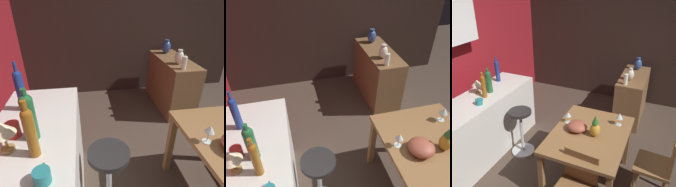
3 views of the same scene
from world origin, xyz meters
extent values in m
plane|color=#47382D|center=(0.00, 0.00, 0.00)|extent=(9.00, 9.00, 0.00)
cube|color=#33231E|center=(2.55, 0.30, 1.30)|extent=(0.10, 4.40, 2.60)
cube|color=olive|center=(-0.03, -0.21, 0.72)|extent=(1.12, 0.86, 0.04)
cube|color=olive|center=(-0.54, 0.18, 0.35)|extent=(0.06, 0.06, 0.70)
cube|color=olive|center=(0.48, 0.18, 0.35)|extent=(0.06, 0.06, 0.70)
cube|color=olive|center=(0.48, -0.59, 0.35)|extent=(0.06, 0.06, 0.70)
cube|color=silver|center=(-0.20, 1.39, 0.45)|extent=(2.10, 0.60, 0.90)
cube|color=brown|center=(1.82, -0.41, 0.41)|extent=(1.10, 0.44, 0.82)
cube|color=olive|center=(-0.48, -0.27, 0.63)|extent=(0.06, 0.38, 0.39)
cube|color=olive|center=(0.07, -0.96, 0.45)|extent=(0.43, 0.43, 0.04)
cube|color=olive|center=(0.06, -1.14, 0.68)|extent=(0.38, 0.06, 0.46)
cylinder|color=olive|center=(-0.08, -0.79, 0.21)|extent=(0.04, 0.04, 0.43)
cylinder|color=olive|center=(0.24, -0.81, 0.21)|extent=(0.04, 0.04, 0.43)
cylinder|color=olive|center=(0.22, -1.13, 0.21)|extent=(0.04, 0.04, 0.43)
cylinder|color=#262323|center=(0.11, 0.87, 0.69)|extent=(0.32, 0.32, 0.04)
cylinder|color=silver|center=(0.11, 0.87, 0.35)|extent=(0.04, 0.04, 0.67)
cylinder|color=silver|center=(0.11, 0.87, 0.01)|extent=(0.34, 0.34, 0.03)
cylinder|color=silver|center=(0.08, 0.12, 0.74)|extent=(0.07, 0.07, 0.00)
cylinder|color=silver|center=(0.08, 0.12, 0.79)|extent=(0.01, 0.01, 0.09)
cone|color=silver|center=(0.08, 0.12, 0.86)|extent=(0.07, 0.07, 0.06)
cylinder|color=silver|center=(0.28, -0.48, 0.74)|extent=(0.07, 0.07, 0.00)
cylinder|color=silver|center=(0.28, -0.48, 0.79)|extent=(0.01, 0.01, 0.09)
cone|color=silver|center=(0.28, -0.48, 0.87)|extent=(0.08, 0.08, 0.07)
ellipsoid|color=gold|center=(-0.06, -0.27, 0.82)|extent=(0.12, 0.12, 0.17)
cone|color=#2D6B28|center=(-0.06, -0.27, 0.96)|extent=(0.08, 0.08, 0.10)
ellipsoid|color=#9E4C38|center=(-0.03, -0.05, 0.80)|extent=(0.24, 0.24, 0.11)
cylinder|color=#8C5114|center=(-0.03, 1.32, 1.04)|extent=(0.06, 0.06, 0.28)
sphere|color=#8C5114|center=(-0.03, 1.32, 1.18)|extent=(0.06, 0.06, 0.06)
cylinder|color=#8C5114|center=(-0.03, 1.32, 1.23)|extent=(0.03, 0.03, 0.06)
cylinder|color=#1E592D|center=(0.13, 1.36, 1.04)|extent=(0.08, 0.08, 0.28)
sphere|color=#1E592D|center=(0.13, 1.36, 1.18)|extent=(0.08, 0.08, 0.08)
cylinder|color=#1E592D|center=(0.13, 1.36, 1.23)|extent=(0.03, 0.03, 0.06)
cylinder|color=navy|center=(0.51, 1.50, 1.05)|extent=(0.07, 0.07, 0.30)
sphere|color=navy|center=(0.51, 1.50, 1.20)|extent=(0.07, 0.07, 0.07)
cylinder|color=navy|center=(0.51, 1.50, 1.26)|extent=(0.02, 0.02, 0.08)
cylinder|color=red|center=(0.17, 1.49, 0.95)|extent=(0.09, 0.09, 0.10)
torus|color=red|center=(0.23, 1.49, 0.96)|extent=(0.05, 0.01, 0.05)
cylinder|color=teal|center=(-0.22, 1.25, 0.94)|extent=(0.09, 0.09, 0.08)
torus|color=teal|center=(-0.17, 1.25, 0.94)|extent=(0.05, 0.01, 0.05)
cylinder|color=#A58447|center=(0.03, 1.49, 0.91)|extent=(0.08, 0.08, 0.02)
cylinder|color=#A58447|center=(0.03, 1.49, 0.97)|extent=(0.02, 0.02, 0.10)
cone|color=beige|center=(0.03, 1.49, 1.06)|extent=(0.14, 0.14, 0.08)
cylinder|color=white|center=(1.38, -0.33, 0.91)|extent=(0.07, 0.07, 0.17)
ellipsoid|color=yellow|center=(1.38, -0.33, 1.01)|extent=(0.01, 0.01, 0.03)
ellipsoid|color=#334C8C|center=(2.15, -0.41, 0.92)|extent=(0.14, 0.14, 0.21)
cylinder|color=#334C8C|center=(2.15, -0.41, 1.04)|extent=(0.08, 0.08, 0.02)
ellipsoid|color=beige|center=(1.59, -0.37, 0.92)|extent=(0.13, 0.13, 0.19)
cylinder|color=beige|center=(1.59, -0.37, 1.02)|extent=(0.07, 0.07, 0.02)
camera|label=1|loc=(-0.92, 1.00, 1.75)|focal=30.76mm
camera|label=2|loc=(-1.14, 1.00, 2.39)|focal=36.32mm
camera|label=3|loc=(-2.30, -0.88, 2.42)|focal=38.85mm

